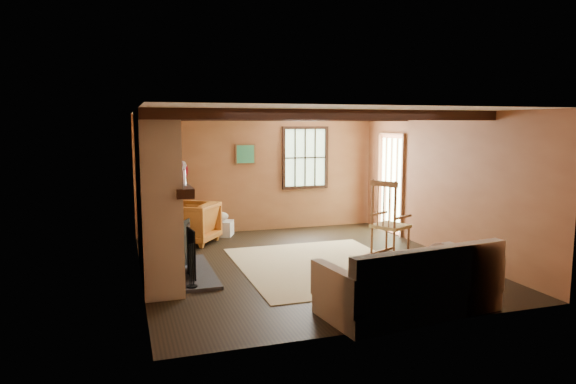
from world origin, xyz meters
name	(u,v)px	position (x,y,z in m)	size (l,w,h in m)	color
ground	(304,264)	(0.00, 0.00, 0.00)	(5.50, 5.50, 0.00)	black
room_envelope	(312,160)	(0.22, 0.26, 1.63)	(5.02, 5.52, 2.44)	#995A36
fireplace	(159,202)	(-2.23, 0.00, 1.10)	(1.02, 2.30, 2.40)	#AF6544
rug	(321,266)	(0.20, -0.20, 0.00)	(2.50, 3.00, 0.01)	beige
rocking_chair	(389,224)	(1.54, 0.06, 0.55)	(1.05, 0.86, 1.29)	tan
sofa	(412,288)	(0.47, -2.41, 0.31)	(2.22, 1.20, 0.86)	beige
firewood_pile	(164,234)	(-1.98, 2.42, 0.11)	(0.59, 0.11, 0.21)	brown
laundry_basket	(220,228)	(-0.90, 2.47, 0.15)	(0.50, 0.38, 0.30)	white
basket_pillow	(220,216)	(-0.90, 2.47, 0.39)	(0.35, 0.28, 0.18)	beige
armchair	(192,223)	(-1.50, 1.99, 0.39)	(0.82, 0.85, 0.77)	#BF6026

